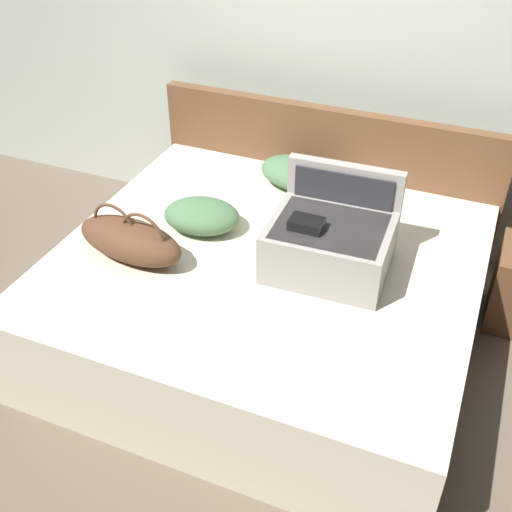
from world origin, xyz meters
name	(u,v)px	position (x,y,z in m)	size (l,w,h in m)	color
ground_plane	(237,388)	(0.00, 0.00, 0.00)	(12.00, 12.00, 0.00)	#6B5B4C
back_wall	(347,37)	(0.00, 1.65, 1.30)	(8.00, 0.10, 2.60)	#B7C1B2
bed	(266,299)	(0.00, 0.40, 0.28)	(2.08, 1.89, 0.56)	beige
headboard	(325,181)	(0.00, 1.39, 0.48)	(2.12, 0.08, 0.96)	brown
hard_case_large	(331,240)	(0.31, 0.45, 0.71)	(0.59, 0.53, 0.45)	gray
duffel_bag	(130,240)	(-0.63, 0.14, 0.66)	(0.62, 0.32, 0.28)	brown
pillow_near_headboard	(296,173)	(-0.10, 1.13, 0.64)	(0.44, 0.29, 0.17)	#4C724C
pillow_center_head	(202,216)	(-0.41, 0.50, 0.64)	(0.41, 0.30, 0.16)	#4C724C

